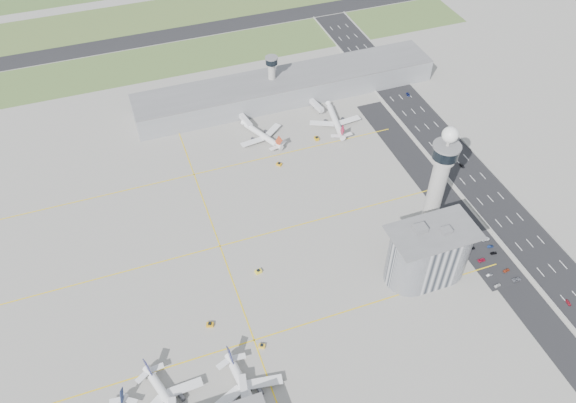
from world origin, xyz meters
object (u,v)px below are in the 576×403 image
object	(u,v)px
airplane_far_b	(335,117)
jet_bridge_far_1	(311,102)
tug_5	(317,138)
car_lot_1	(489,275)
car_lot_3	(471,248)
car_lot_6	(517,280)
tug_2	(262,346)
admin_building	(428,253)
car_hw_4	(356,57)
control_tower	(440,175)
secondary_tower	(272,74)
tug_1	(210,324)
jet_bridge_far_0	(241,117)
car_hw_2	(408,94)
airplane_near_c	(246,391)
car_lot_10	(485,239)
car_lot_9	(490,246)
car_lot_11	(476,228)
car_lot_2	(482,260)
car_lot_0	(498,285)
car_lot_7	(506,270)
car_lot_8	(494,253)
car_lot_4	(464,242)
tug_4	(279,164)
airplane_near_b	(168,399)
airplane_far_a	(261,131)
tug_3	(258,271)
car_hw_1	(462,166)

from	to	relation	value
airplane_far_b	jet_bridge_far_1	distance (m)	25.63
tug_5	car_lot_1	xyz separation A→B (m)	(40.74, -131.07, -0.43)
car_lot_3	car_lot_6	xyz separation A→B (m)	(9.92, -25.44, 0.03)
tug_2	car_lot_6	xyz separation A→B (m)	(131.14, -7.72, -0.20)
admin_building	car_hw_4	distance (m)	209.02
control_tower	secondary_tower	bearing A→B (deg)	106.48
tug_1	tug_2	bearing A→B (deg)	65.11
jet_bridge_far_0	car_lot_6	distance (m)	196.70
car_lot_1	car_hw_2	world-z (taller)	car_hw_2
secondary_tower	car_lot_6	bearing A→B (deg)	-71.74
airplane_near_c	jet_bridge_far_1	distance (m)	213.38
car_lot_6	car_lot_10	distance (m)	28.34
car_lot_1	car_lot_3	distance (m)	18.32
secondary_tower	airplane_far_b	xyz separation A→B (m)	(29.16, -42.44, -13.10)
jet_bridge_far_1	car_lot_9	bearing A→B (deg)	5.42
admin_building	car_lot_11	distance (m)	47.47
car_lot_1	car_lot_2	size ratio (longest dim) A/B	0.82
tug_1	car_lot_0	size ratio (longest dim) A/B	0.90
tug_2	tug_5	bearing A→B (deg)	177.72
car_lot_7	car_hw_2	xyz separation A→B (m)	(28.85, 155.96, 0.03)
jet_bridge_far_0	tug_5	bearing A→B (deg)	37.78
car_lot_0	car_hw_2	xyz separation A→B (m)	(38.68, 162.43, -0.03)
car_lot_8	airplane_far_b	bearing A→B (deg)	21.13
jet_bridge_far_0	car_lot_4	world-z (taller)	jet_bridge_far_0
jet_bridge_far_0	car_lot_11	distance (m)	165.07
car_lot_6	car_lot_7	xyz separation A→B (m)	(-1.35, 6.66, -0.09)
car_lot_3	tug_4	bearing A→B (deg)	44.36
tug_5	car_lot_7	size ratio (longest dim) A/B	0.90
airplane_near_b	car_lot_7	world-z (taller)	airplane_near_b
control_tower	airplane_far_b	size ratio (longest dim) A/B	1.58
car_lot_2	car_lot_1	bearing A→B (deg)	168.58
airplane_near_b	airplane_far_a	xyz separation A→B (m)	(90.84, 156.80, -0.01)
tug_3	admin_building	bearing A→B (deg)	-119.76
airplane_near_c	car_hw_4	size ratio (longest dim) A/B	11.61
airplane_near_c	car_lot_3	world-z (taller)	airplane_near_c
tug_5	car_hw_1	distance (m)	91.30
tug_2	car_lot_9	xyz separation A→B (m)	(131.42, 15.29, -0.30)
car_lot_6	car_hw_4	distance (m)	221.50
car_lot_3	car_hw_2	distance (m)	142.19
jet_bridge_far_1	car_hw_2	world-z (taller)	jet_bridge_far_1
control_tower	car_lot_9	distance (m)	48.95
control_tower	car_lot_9	xyz separation A→B (m)	(21.68, -27.14, -34.49)
car_lot_1	car_hw_1	xyz separation A→B (m)	(32.53, 76.60, 0.09)
car_lot_7	car_lot_9	world-z (taller)	car_lot_7
jet_bridge_far_0	car_lot_2	world-z (taller)	jet_bridge_far_0
control_tower	car_lot_6	distance (m)	64.48
car_lot_3	car_lot_11	size ratio (longest dim) A/B	1.06
admin_building	car_lot_4	world-z (taller)	admin_building
car_lot_6	car_lot_8	xyz separation A→B (m)	(-0.76, 18.58, -0.06)
admin_building	tug_1	distance (m)	110.08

